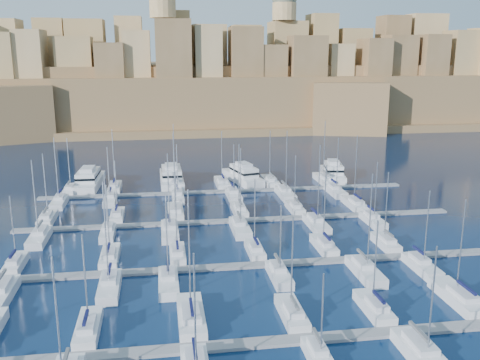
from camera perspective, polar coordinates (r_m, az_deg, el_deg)
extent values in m
plane|color=#020E31|center=(93.69, 1.03, -6.32)|extent=(600.00, 600.00, 0.00)
cube|color=slate|center=(63.41, 6.41, -16.57)|extent=(84.00, 2.00, 0.40)
cube|color=slate|center=(82.62, 2.44, -9.00)|extent=(84.00, 2.00, 0.40)
cube|color=slate|center=(102.95, 0.09, -4.33)|extent=(84.00, 2.00, 0.40)
cube|color=slate|center=(123.86, -1.45, -1.21)|extent=(84.00, 2.00, 0.40)
cube|color=silver|center=(66.73, -15.87, -15.09)|extent=(2.61, 8.70, 1.63)
cube|color=silver|center=(65.43, -16.03, -14.56)|extent=(1.83, 3.91, 0.70)
cylinder|color=#9EA0A8|center=(64.44, -16.19, -10.08)|extent=(0.18, 0.18, 10.69)
cube|color=#0F133F|center=(64.56, -16.15, -13.91)|extent=(0.35, 3.48, 0.35)
cube|color=silver|center=(66.95, -5.24, -14.44)|extent=(3.14, 10.48, 1.72)
cube|color=silver|center=(65.46, -5.21, -13.93)|extent=(2.20, 4.71, 0.70)
cylinder|color=#9EA0A8|center=(63.92, -5.44, -7.56)|extent=(0.18, 0.18, 15.08)
cube|color=#0F133F|center=(64.51, -5.20, -13.32)|extent=(0.35, 4.19, 0.35)
cube|color=silver|center=(67.84, 5.53, -14.09)|extent=(2.59, 8.65, 1.63)
cube|color=silver|center=(66.56, 5.74, -13.54)|extent=(1.82, 3.89, 0.70)
cylinder|color=#9EA0A8|center=(65.41, 5.57, -8.79)|extent=(0.18, 0.18, 11.58)
cube|color=#595B60|center=(65.71, 5.86, -12.90)|extent=(0.35, 3.46, 0.35)
cube|color=silver|center=(70.90, 14.08, -13.18)|extent=(2.54, 8.48, 1.62)
cube|color=silver|center=(69.69, 14.41, -12.63)|extent=(1.78, 3.82, 0.70)
cylinder|color=#9EA0A8|center=(68.74, 14.25, -8.44)|extent=(0.18, 0.18, 10.69)
cube|color=#0F133F|center=(68.89, 14.60, -11.99)|extent=(0.35, 3.39, 0.35)
cube|color=silver|center=(76.82, 22.24, -11.61)|extent=(3.14, 10.47, 1.72)
cube|color=silver|center=(75.52, 22.73, -11.09)|extent=(2.20, 4.71, 0.70)
cylinder|color=#9EA0A8|center=(74.61, 22.52, -6.52)|extent=(0.18, 0.18, 12.40)
cube|color=#0F133F|center=(74.70, 23.01, -10.51)|extent=(0.35, 4.19, 0.35)
cylinder|color=#9EA0A8|center=(53.43, -18.89, -14.15)|extent=(0.18, 0.18, 12.81)
cube|color=#595B60|center=(57.47, -18.16, -17.70)|extent=(0.35, 3.79, 0.35)
cube|color=silver|center=(56.90, -4.80, -18.60)|extent=(1.95, 4.18, 0.70)
cylinder|color=#9EA0A8|center=(52.78, -4.83, -14.05)|extent=(0.18, 0.18, 12.36)
cube|color=#0F133F|center=(56.74, -4.86, -17.46)|extent=(0.35, 3.71, 0.35)
cube|color=silver|center=(59.69, 8.45, -18.42)|extent=(2.17, 7.25, 1.56)
cube|color=silver|center=(59.69, 8.28, -17.14)|extent=(1.52, 3.26, 0.70)
cylinder|color=#9EA0A8|center=(56.74, 8.76, -14.04)|extent=(0.18, 0.18, 9.11)
cube|color=#595B60|center=(59.46, 8.21, -16.10)|extent=(0.35, 2.90, 0.35)
cube|color=silver|center=(62.28, 19.04, -17.53)|extent=(3.09, 10.29, 1.71)
cube|color=silver|center=(62.46, 18.69, -16.12)|extent=(2.16, 4.63, 0.70)
cylinder|color=#9EA0A8|center=(58.73, 19.80, -12.08)|extent=(0.18, 0.18, 11.85)
cube|color=#595B60|center=(62.35, 18.54, -15.06)|extent=(0.35, 4.12, 0.35)
cube|color=silver|center=(88.52, -22.79, -8.32)|extent=(2.34, 7.80, 1.59)
cube|color=silver|center=(87.41, -22.98, -7.82)|extent=(1.64, 3.51, 0.70)
cylinder|color=#9EA0A8|center=(87.00, -23.08, -4.71)|extent=(0.18, 0.18, 9.89)
cube|color=#0F133F|center=(86.70, -23.10, -7.26)|extent=(0.35, 3.12, 0.35)
cube|color=silver|center=(86.65, -13.71, -8.06)|extent=(2.71, 9.03, 1.65)
cube|color=silver|center=(85.39, -13.80, -7.55)|extent=(1.90, 4.06, 0.70)
cylinder|color=#9EA0A8|center=(85.01, -13.92, -4.04)|extent=(0.18, 0.18, 10.81)
cube|color=#0F133F|center=(84.60, -13.87, -7.00)|extent=(0.35, 3.61, 0.35)
cube|color=silver|center=(85.86, -6.69, -7.97)|extent=(2.43, 8.11, 1.61)
cube|color=silver|center=(84.68, -6.69, -7.45)|extent=(1.70, 3.65, 0.70)
cylinder|color=#9EA0A8|center=(83.88, -6.83, -3.33)|extent=(0.18, 0.18, 12.67)
cube|color=#0F133F|center=(83.93, -6.70, -6.88)|extent=(0.35, 3.24, 0.35)
cube|color=silver|center=(86.93, 1.60, -7.60)|extent=(2.35, 7.84, 1.59)
cube|color=silver|center=(85.80, 1.70, -7.08)|extent=(1.65, 3.53, 0.70)
cylinder|color=#9EA0A8|center=(85.20, 1.58, -3.53)|extent=(0.18, 0.18, 11.09)
cube|color=#0F133F|center=(85.07, 1.75, -6.51)|extent=(0.35, 3.14, 0.35)
cube|color=silver|center=(89.95, 8.94, -7.01)|extent=(2.58, 8.59, 1.63)
cube|color=silver|center=(88.79, 9.14, -6.50)|extent=(1.80, 3.87, 0.70)
cylinder|color=#9EA0A8|center=(88.07, 9.03, -2.49)|extent=(0.18, 0.18, 12.88)
cube|color=#0F133F|center=(88.05, 9.25, -5.95)|extent=(0.35, 3.44, 0.35)
cube|color=silver|center=(93.42, 15.20, -6.55)|extent=(2.46, 8.21, 1.61)
cube|color=silver|center=(92.33, 15.45, -6.05)|extent=(1.72, 3.70, 0.70)
cylinder|color=#9EA0A8|center=(91.78, 15.35, -2.66)|extent=(0.18, 0.18, 11.37)
cube|color=#595B60|center=(91.63, 15.60, -5.51)|extent=(0.35, 3.28, 0.35)
cube|color=silver|center=(78.55, -24.25, -11.24)|extent=(3.07, 10.22, 1.71)
cube|color=silver|center=(78.98, -24.14, -10.14)|extent=(2.15, 4.60, 0.70)
cube|color=#595B60|center=(79.03, -24.12, -9.29)|extent=(0.35, 4.09, 0.35)
cube|color=silver|center=(76.32, -13.75, -11.13)|extent=(2.80, 9.33, 1.67)
cube|color=silver|center=(76.69, -13.74, -10.03)|extent=(1.96, 4.20, 0.70)
cylinder|color=#9EA0A8|center=(72.96, -14.13, -5.62)|extent=(0.18, 0.18, 14.18)
cube|color=#0F133F|center=(76.71, -13.75, -9.18)|extent=(0.35, 3.73, 0.35)
cube|color=silver|center=(76.08, -7.64, -10.93)|extent=(2.72, 9.06, 1.65)
cube|color=silver|center=(76.43, -7.68, -9.84)|extent=(1.90, 4.08, 0.70)
cylinder|color=#9EA0A8|center=(73.08, -7.80, -6.19)|extent=(0.18, 0.18, 12.03)
cube|color=#0F133F|center=(76.44, -7.71, -8.99)|extent=(0.35, 3.63, 0.35)
cube|color=silver|center=(78.11, 4.20, -10.17)|extent=(2.51, 8.38, 1.62)
cube|color=silver|center=(78.40, 4.08, -9.15)|extent=(1.76, 3.77, 0.70)
cylinder|color=#9EA0A8|center=(75.59, 4.35, -6.32)|extent=(0.18, 0.18, 9.86)
cube|color=#595B60|center=(78.38, 4.02, -8.33)|extent=(0.35, 3.35, 0.35)
cube|color=silver|center=(81.10, 13.23, -9.56)|extent=(2.93, 9.78, 1.69)
cube|color=silver|center=(81.48, 13.02, -8.53)|extent=(2.05, 4.40, 0.70)
cylinder|color=#9EA0A8|center=(77.95, 13.68, -4.38)|extent=(0.18, 0.18, 14.03)
cube|color=#595B60|center=(81.52, 12.94, -7.72)|extent=(0.35, 3.91, 0.35)
cube|color=silver|center=(85.21, 18.82, -8.81)|extent=(2.61, 8.69, 1.63)
cube|color=silver|center=(85.50, 18.62, -7.87)|extent=(1.83, 3.91, 0.70)
cylinder|color=#9EA0A8|center=(82.70, 19.30, -4.82)|extent=(0.18, 0.18, 11.13)
cube|color=#0F133F|center=(85.49, 18.54, -7.11)|extent=(0.35, 3.48, 0.35)
cube|color=silver|center=(109.07, -19.83, -3.96)|extent=(2.60, 8.68, 1.63)
cube|color=silver|center=(107.92, -19.97, -3.50)|extent=(1.82, 3.91, 0.70)
cylinder|color=#9EA0A8|center=(107.72, -20.08, -0.45)|extent=(0.18, 0.18, 11.91)
cube|color=#595B60|center=(107.22, -20.06, -3.03)|extent=(0.35, 3.47, 0.35)
cube|color=silver|center=(107.02, -12.94, -3.81)|extent=(2.48, 8.25, 1.61)
cube|color=silver|center=(105.89, -13.01, -3.35)|extent=(1.73, 3.71, 0.70)
cylinder|color=#9EA0A8|center=(105.82, -13.10, -0.69)|extent=(0.18, 0.18, 10.22)
cube|color=#0F133F|center=(105.20, -13.05, -2.87)|extent=(0.35, 3.30, 0.35)
cube|color=silver|center=(107.51, -6.90, -3.45)|extent=(3.00, 9.99, 1.70)
cube|color=silver|center=(106.21, -6.90, -2.99)|extent=(2.10, 4.49, 0.70)
cylinder|color=#9EA0A8|center=(105.85, -7.04, 0.96)|extent=(0.18, 0.18, 15.04)
cube|color=#595B60|center=(105.43, -6.91, -2.52)|extent=(0.35, 3.99, 0.35)
cube|color=silver|center=(107.96, -0.08, -3.29)|extent=(2.60, 8.67, 1.63)
cube|color=silver|center=(106.80, -0.01, -2.83)|extent=(1.82, 3.90, 0.70)
cylinder|color=#9EA0A8|center=(106.49, -0.12, 0.48)|extent=(0.18, 0.18, 12.75)
cube|color=#595B60|center=(106.09, 0.03, -2.35)|extent=(0.35, 3.47, 0.35)
cube|color=silver|center=(109.94, 5.87, -3.06)|extent=(2.44, 8.15, 1.61)
cube|color=silver|center=(108.86, 6.00, -2.60)|extent=(1.71, 3.67, 0.70)
cylinder|color=#9EA0A8|center=(108.77, 5.90, 0.00)|extent=(0.18, 0.18, 10.25)
cube|color=#595B60|center=(108.19, 6.06, -2.12)|extent=(0.35, 3.26, 0.35)
cube|color=silver|center=(114.42, 12.13, -2.61)|extent=(2.85, 9.49, 1.67)
cube|color=silver|center=(113.25, 12.32, -2.17)|extent=(1.99, 4.27, 0.70)
cylinder|color=#9EA0A8|center=(112.97, 12.24, 1.21)|extent=(0.18, 0.18, 13.74)
cube|color=#0F133F|center=(112.54, 12.44, -1.72)|extent=(0.35, 3.80, 0.35)
cube|color=silver|center=(98.64, -20.62, -5.86)|extent=(2.83, 9.42, 1.67)
cube|color=silver|center=(99.14, -20.57, -5.03)|extent=(1.98, 4.24, 0.70)
cylinder|color=#9EA0A8|center=(96.10, -21.05, -1.82)|extent=(0.18, 0.18, 13.02)
cube|color=#595B60|center=(99.26, -20.57, -4.37)|extent=(0.35, 3.77, 0.35)
cube|color=silver|center=(97.47, -13.91, -5.61)|extent=(2.43, 8.09, 1.60)
cube|color=silver|center=(97.87, -13.91, -4.82)|extent=(1.70, 3.64, 0.70)
cylinder|color=#9EA0A8|center=(95.33, -14.13, -2.33)|extent=(0.18, 0.18, 10.25)
cube|color=#595B60|center=(97.93, -13.92, -4.17)|extent=(0.35, 3.23, 0.35)
cube|color=silver|center=(96.10, -7.50, -5.57)|extent=(2.99, 9.96, 1.70)
cube|color=silver|center=(96.66, -7.53, -4.70)|extent=(2.09, 4.48, 0.70)
cylinder|color=#9EA0A8|center=(93.40, -7.63, -1.25)|extent=(0.18, 0.18, 13.53)
cube|color=#0F133F|center=(96.81, -7.56, -4.02)|extent=(0.35, 3.98, 0.35)
cube|color=silver|center=(97.18, 0.02, -5.23)|extent=(2.93, 9.78, 1.69)
cube|color=silver|center=(97.71, -0.06, -4.38)|extent=(2.05, 4.40, 0.70)
cylinder|color=#9EA0A8|center=(94.44, 0.07, -0.79)|extent=(0.18, 0.18, 14.11)
cube|color=#595B60|center=(97.85, -0.11, -3.71)|extent=(0.35, 3.91, 0.35)
cube|color=silver|center=(100.26, 8.17, -4.77)|extent=(2.91, 9.71, 1.69)
cube|color=silver|center=(100.78, 8.04, -3.96)|extent=(2.04, 4.37, 0.70)
cylinder|color=#9EA0A8|center=(97.59, 8.41, -0.41)|extent=(0.18, 0.18, 14.27)
cube|color=#0F133F|center=(100.91, 7.98, -3.31)|extent=(0.35, 3.88, 0.35)
cube|color=silver|center=(104.54, 14.01, -4.29)|extent=(2.54, 8.46, 1.62)
cube|color=silver|center=(104.94, 13.87, -3.55)|extent=(1.78, 3.81, 0.70)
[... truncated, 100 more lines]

